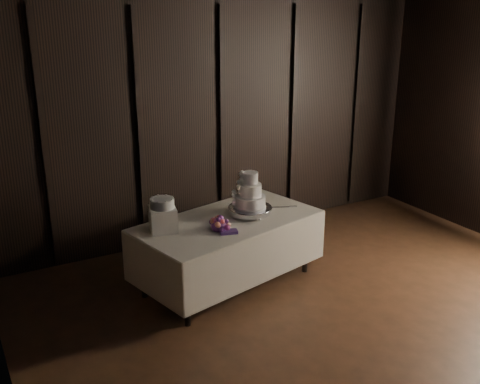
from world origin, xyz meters
name	(u,v)px	position (x,y,z in m)	size (l,w,h in m)	color
room	(430,204)	(0.00, 0.00, 1.50)	(6.08, 7.08, 3.08)	black
display_table	(228,249)	(-0.64, 2.12, 0.42)	(2.18, 1.47, 0.76)	beige
cake_stand	(250,211)	(-0.36, 2.13, 0.81)	(0.48, 0.48, 0.09)	silver
wedding_cake	(249,194)	(-0.39, 2.12, 1.01)	(0.39, 0.33, 0.40)	white
bouquet	(219,224)	(-0.85, 1.92, 0.82)	(0.29, 0.39, 0.18)	#D44D54
box_pedestal	(163,219)	(-1.35, 2.17, 0.89)	(0.26, 0.26, 0.25)	white
small_cake	(162,203)	(-1.35, 2.17, 1.06)	(0.24, 0.24, 0.10)	white
cake_knife	(277,207)	(0.02, 2.18, 0.77)	(0.37, 0.02, 0.01)	silver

